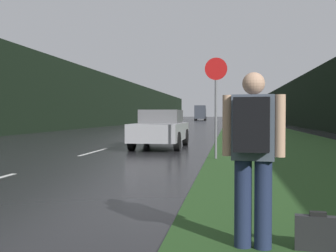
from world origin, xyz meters
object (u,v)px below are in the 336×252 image
hitchhiker_with_backpack (253,148)px  suitcase (318,234)px  stop_sign (216,98)px  delivery_truck (200,113)px  car_passing_near (161,129)px

hitchhiker_with_backpack → suitcase: hitchhiker_with_backpack is taller
hitchhiker_with_backpack → stop_sign: bearing=101.6°
hitchhiker_with_backpack → delivery_truck: delivery_truck is taller
suitcase → delivery_truck: size_ratio=0.06×
hitchhiker_with_backpack → delivery_truck: 94.73m
car_passing_near → delivery_truck: (-4.01, 82.21, 1.06)m
suitcase → hitchhiker_with_backpack: bearing=-169.9°
hitchhiker_with_backpack → suitcase: (0.60, 0.03, -0.80)m
hitchhiker_with_backpack → car_passing_near: size_ratio=0.37×
car_passing_near → hitchhiker_with_backpack: bearing=103.2°
suitcase → delivery_truck: bearing=101.9°
stop_sign → car_passing_near: size_ratio=0.65×
hitchhiker_with_backpack → suitcase: bearing=10.1°
hitchhiker_with_backpack → car_passing_near: hitchhiker_with_backpack is taller
car_passing_near → suitcase: bearing=105.9°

